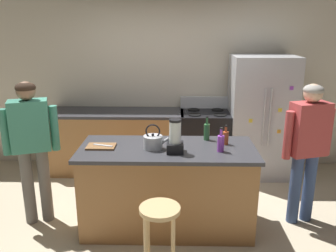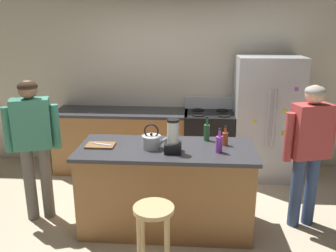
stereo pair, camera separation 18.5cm
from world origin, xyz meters
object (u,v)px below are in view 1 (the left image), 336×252
(tea_kettle, at_px, (153,142))
(kitchen_island, at_px, (167,188))
(refrigerator, at_px, (260,117))
(stove_range, at_px, (206,142))
(blender_appliance, at_px, (175,139))
(bottle_cooking_sauce, at_px, (226,137))
(bottle_olive_oil, at_px, (207,131))
(cutting_board, at_px, (101,146))
(person_by_island_left, at_px, (31,140))
(person_by_sink_right, at_px, (307,142))
(bar_stool, at_px, (160,223))
(chef_knife, at_px, (103,145))
(bottle_soda, at_px, (221,143))

(tea_kettle, bearing_deg, kitchen_island, 13.44)
(refrigerator, relative_size, stove_range, 1.58)
(blender_appliance, relative_size, bottle_cooking_sauce, 1.62)
(bottle_cooking_sauce, xyz_separation_m, tea_kettle, (-0.78, -0.16, 0.00))
(bottle_olive_oil, distance_m, cutting_board, 1.18)
(refrigerator, height_order, bottle_cooking_sauce, refrigerator)
(person_by_island_left, bearing_deg, bottle_olive_oil, 5.62)
(refrigerator, distance_m, tea_kettle, 2.13)
(person_by_sink_right, xyz_separation_m, blender_appliance, (-1.45, -0.29, 0.12))
(refrigerator, height_order, cutting_board, refrigerator)
(refrigerator, bearing_deg, bottle_cooking_sauce, -116.91)
(bar_stool, xyz_separation_m, chef_knife, (-0.64, 0.79, 0.44))
(person_by_sink_right, distance_m, chef_knife, 2.22)
(kitchen_island, relative_size, person_by_sink_right, 1.17)
(kitchen_island, bearing_deg, bottle_olive_oil, 31.72)
(stove_range, relative_size, bottle_olive_oil, 4.07)
(bottle_soda, xyz_separation_m, chef_knife, (-1.23, 0.09, -0.07))
(stove_range, relative_size, cutting_board, 3.74)
(cutting_board, bearing_deg, blender_appliance, -9.38)
(person_by_sink_right, distance_m, tea_kettle, 1.69)
(stove_range, height_order, bottle_cooking_sauce, bottle_cooking_sauce)
(kitchen_island, bearing_deg, bottle_soda, -10.54)
(person_by_sink_right, height_order, bottle_cooking_sauce, person_by_sink_right)
(cutting_board, distance_m, chef_knife, 0.02)
(kitchen_island, height_order, person_by_sink_right, person_by_sink_right)
(bar_stool, xyz_separation_m, cutting_board, (-0.66, 0.79, 0.42))
(person_by_island_left, bearing_deg, bottle_soda, -5.14)
(blender_appliance, distance_m, bottle_cooking_sauce, 0.61)
(kitchen_island, height_order, cutting_board, cutting_board)
(stove_range, bearing_deg, person_by_sink_right, -54.20)
(chef_knife, bearing_deg, bar_stool, -33.91)
(stove_range, xyz_separation_m, bar_stool, (-0.59, -2.33, 0.05))
(person_by_sink_right, relative_size, cutting_board, 5.35)
(person_by_sink_right, distance_m, blender_appliance, 1.48)
(kitchen_island, bearing_deg, cutting_board, -179.25)
(refrigerator, relative_size, person_by_sink_right, 1.11)
(stove_range, height_order, tea_kettle, tea_kettle)
(person_by_sink_right, bearing_deg, blender_appliance, -168.55)
(kitchen_island, distance_m, person_by_sink_right, 1.61)
(person_by_island_left, distance_m, tea_kettle, 1.34)
(blender_appliance, bearing_deg, kitchen_island, 120.51)
(person_by_sink_right, relative_size, blender_appliance, 4.59)
(bottle_cooking_sauce, distance_m, bottle_soda, 0.24)
(bottle_olive_oil, xyz_separation_m, tea_kettle, (-0.59, -0.31, -0.02))
(refrigerator, relative_size, blender_appliance, 5.07)
(blender_appliance, relative_size, bottle_soda, 1.37)
(person_by_island_left, relative_size, person_by_sink_right, 1.02)
(person_by_island_left, xyz_separation_m, person_by_sink_right, (3.01, 0.07, -0.02))
(stove_range, height_order, person_by_island_left, person_by_island_left)
(cutting_board, bearing_deg, stove_range, 50.93)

